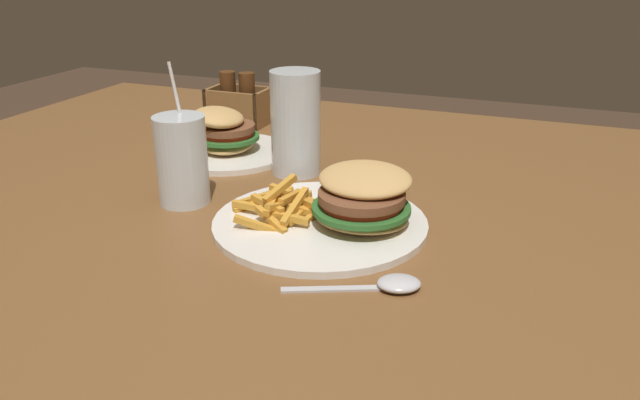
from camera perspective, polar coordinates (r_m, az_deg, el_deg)
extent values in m
cube|color=brown|center=(1.01, -1.86, 0.27)|extent=(1.57, 1.14, 0.03)
cylinder|color=brown|center=(1.90, -15.78, -2.06)|extent=(0.07, 0.07, 0.73)
cylinder|color=white|center=(0.87, 0.00, -2.13)|extent=(0.30, 0.30, 0.01)
ellipsoid|color=tan|center=(0.85, 3.77, -1.57)|extent=(0.13, 0.11, 0.02)
cylinder|color=#2D6628|center=(0.84, 3.79, -0.74)|extent=(0.14, 0.14, 0.01)
cylinder|color=red|center=(0.84, 3.80, -0.27)|extent=(0.11, 0.11, 0.01)
cylinder|color=brown|center=(0.84, 3.82, 0.36)|extent=(0.12, 0.12, 0.01)
ellipsoid|color=tan|center=(0.85, 4.14, 1.93)|extent=(0.13, 0.11, 0.04)
cube|color=gold|center=(0.84, -3.09, -1.58)|extent=(0.07, 0.02, 0.02)
cube|color=gold|center=(0.84, -4.51, -1.85)|extent=(0.06, 0.03, 0.03)
cube|color=gold|center=(0.87, -1.76, -1.17)|extent=(0.01, 0.07, 0.01)
cube|color=gold|center=(0.93, -5.66, 0.20)|extent=(0.02, 0.09, 0.02)
cube|color=gold|center=(0.87, -3.67, 1.04)|extent=(0.03, 0.06, 0.03)
cube|color=gold|center=(0.87, -0.22, -1.20)|extent=(0.03, 0.06, 0.02)
cube|color=gold|center=(0.87, -0.35, -0.81)|extent=(0.08, 0.03, 0.02)
cube|color=gold|center=(0.87, -1.10, -0.28)|extent=(0.06, 0.05, 0.02)
cube|color=gold|center=(0.88, -3.44, -0.40)|extent=(0.02, 0.07, 0.02)
cube|color=gold|center=(0.88, -2.68, 0.28)|extent=(0.02, 0.06, 0.01)
cube|color=gold|center=(0.84, -5.61, -2.38)|extent=(0.07, 0.03, 0.03)
cube|color=gold|center=(0.88, -6.11, -0.64)|extent=(0.07, 0.01, 0.01)
cube|color=gold|center=(0.91, -5.62, -0.19)|extent=(0.05, 0.07, 0.02)
cube|color=gold|center=(0.94, -4.08, 0.51)|extent=(0.05, 0.05, 0.02)
cube|color=gold|center=(0.86, -3.65, -0.53)|extent=(0.02, 0.06, 0.02)
cube|color=gold|center=(0.91, -3.47, 0.17)|extent=(0.09, 0.03, 0.02)
cube|color=gold|center=(0.91, -2.61, 0.52)|extent=(0.08, 0.02, 0.02)
cube|color=gold|center=(0.87, -4.24, -0.01)|extent=(0.02, 0.08, 0.02)
cube|color=gold|center=(0.86, -2.32, -0.58)|extent=(0.01, 0.09, 0.03)
cube|color=gold|center=(0.87, -4.84, -0.37)|extent=(0.06, 0.04, 0.01)
cube|color=gold|center=(0.87, -0.51, -1.25)|extent=(0.08, 0.03, 0.03)
cylinder|color=silver|center=(1.05, -2.24, 7.04)|extent=(0.08, 0.08, 0.17)
cylinder|color=#B26B19|center=(1.05, -2.23, 6.54)|extent=(0.07, 0.07, 0.15)
cylinder|color=silver|center=(0.95, -12.52, 3.57)|extent=(0.08, 0.08, 0.13)
cylinder|color=yellow|center=(0.95, -12.48, 3.18)|extent=(0.07, 0.07, 0.12)
cylinder|color=white|center=(0.96, -12.31, 6.10)|extent=(0.03, 0.01, 0.21)
ellipsoid|color=silver|center=(0.72, 7.23, -7.57)|extent=(0.06, 0.06, 0.01)
cube|color=silver|center=(0.71, 1.02, -8.15)|extent=(0.11, 0.06, 0.00)
cylinder|color=white|center=(1.17, -8.38, 4.31)|extent=(0.23, 0.23, 0.01)
ellipsoid|color=tan|center=(1.17, -8.43, 5.05)|extent=(0.12, 0.13, 0.02)
cylinder|color=#2D6628|center=(1.16, -8.47, 5.72)|extent=(0.15, 0.15, 0.01)
cylinder|color=red|center=(1.16, -8.49, 6.07)|extent=(0.12, 0.12, 0.01)
cylinder|color=brown|center=(1.16, -8.52, 6.55)|extent=(0.13, 0.13, 0.01)
ellipsoid|color=tan|center=(1.16, -9.26, 7.50)|extent=(0.12, 0.14, 0.04)
cube|color=brown|center=(1.38, -7.36, 7.16)|extent=(0.13, 0.08, 0.01)
cube|color=brown|center=(1.40, -9.60, 8.67)|extent=(0.01, 0.08, 0.08)
cube|color=brown|center=(1.35, -5.17, 8.32)|extent=(0.01, 0.08, 0.08)
cube|color=brown|center=(1.34, -8.21, 8.13)|extent=(0.13, 0.01, 0.08)
cube|color=brown|center=(1.41, -6.69, 8.87)|extent=(0.13, 0.01, 0.08)
cylinder|color=#512D14|center=(1.38, -8.37, 9.45)|extent=(0.03, 0.03, 0.10)
cylinder|color=#512D14|center=(1.36, -6.65, 9.36)|extent=(0.03, 0.03, 0.10)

